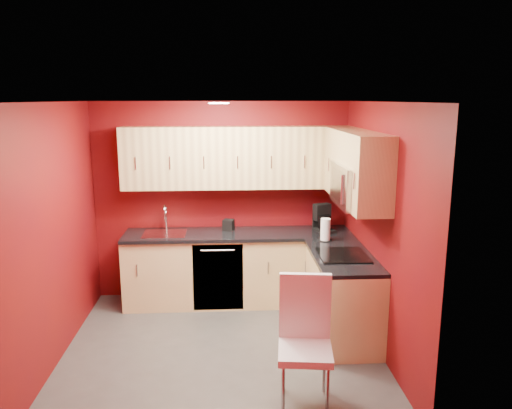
{
  "coord_description": "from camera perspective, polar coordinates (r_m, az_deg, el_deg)",
  "views": [
    {
      "loc": [
        0.07,
        -4.76,
        2.53
      ],
      "look_at": [
        0.38,
        0.55,
        1.4
      ],
      "focal_mm": 35.0,
      "sensor_mm": 36.0,
      "label": 1
    }
  ],
  "objects": [
    {
      "name": "wall_right",
      "position": [
        5.16,
        14.0,
        -2.72
      ],
      "size": [
        0.0,
        3.0,
        3.0
      ],
      "primitive_type": "plane",
      "rotation": [
        1.57,
        0.0,
        -1.57
      ],
      "color": "#640C09",
      "rests_on": "floor"
    },
    {
      "name": "paper_towel",
      "position": [
        5.84,
        7.94,
        -2.87
      ],
      "size": [
        0.16,
        0.16,
        0.26
      ],
      "primitive_type": null,
      "rotation": [
        0.0,
        0.0,
        0.06
      ],
      "color": "white",
      "rests_on": "countertop_right"
    },
    {
      "name": "downlight",
      "position": [
        5.06,
        -4.27,
        11.48
      ],
      "size": [
        0.2,
        0.2,
        0.01
      ],
      "primitive_type": "cylinder",
      "color": "white",
      "rests_on": "ceiling"
    },
    {
      "name": "countertop_right",
      "position": [
        5.39,
        9.86,
        -5.87
      ],
      "size": [
        0.63,
        1.27,
        0.04
      ],
      "primitive_type": "cube",
      "color": "black",
      "rests_on": "base_cabinets_right"
    },
    {
      "name": "wall_left",
      "position": [
        5.2,
        -22.03,
        -3.12
      ],
      "size": [
        0.0,
        3.0,
        3.0
      ],
      "primitive_type": "plane",
      "rotation": [
        1.57,
        0.0,
        1.57
      ],
      "color": "#640C09",
      "rests_on": "floor"
    },
    {
      "name": "floor",
      "position": [
        5.39,
        -3.89,
        -16.01
      ],
      "size": [
        3.2,
        3.2,
        0.0
      ],
      "primitive_type": "plane",
      "color": "#464341",
      "rests_on": "ground"
    },
    {
      "name": "countertop_back",
      "position": [
        6.16,
        -2.05,
        -3.41
      ],
      "size": [
        2.8,
        0.63,
        0.04
      ],
      "primitive_type": "cube",
      "color": "black",
      "rests_on": "base_cabinets_back"
    },
    {
      "name": "wall_front",
      "position": [
        3.5,
        -4.38,
        -9.48
      ],
      "size": [
        3.2,
        0.0,
        3.2
      ],
      "primitive_type": "plane",
      "rotation": [
        -1.57,
        0.0,
        0.0
      ],
      "color": "#640C09",
      "rests_on": "floor"
    },
    {
      "name": "dining_chair",
      "position": [
        4.29,
        5.64,
        -15.62
      ],
      "size": [
        0.49,
        0.51,
        1.09
      ],
      "primitive_type": null,
      "rotation": [
        0.0,
        0.0,
        -0.12
      ],
      "color": "silver",
      "rests_on": "floor"
    },
    {
      "name": "cooktop",
      "position": [
        5.35,
        9.9,
        -5.73
      ],
      "size": [
        0.5,
        0.55,
        0.01
      ],
      "primitive_type": "cube",
      "color": "black",
      "rests_on": "countertop_right"
    },
    {
      "name": "sink",
      "position": [
        6.22,
        -10.4,
        -2.96
      ],
      "size": [
        0.52,
        0.42,
        0.35
      ],
      "color": "silver",
      "rests_on": "countertop_back"
    },
    {
      "name": "microwave",
      "position": [
        5.2,
        11.41,
        2.15
      ],
      "size": [
        0.42,
        0.76,
        0.42
      ],
      "color": "silver",
      "rests_on": "upper_cabinets_right"
    },
    {
      "name": "napkin_holder",
      "position": [
        6.26,
        -3.17,
        -2.34
      ],
      "size": [
        0.16,
        0.16,
        0.14
      ],
      "primitive_type": null,
      "rotation": [
        0.0,
        0.0,
        -0.31
      ],
      "color": "black",
      "rests_on": "countertop_back"
    },
    {
      "name": "base_cabinets_back",
      "position": [
        6.32,
        -2.03,
        -7.36
      ],
      "size": [
        2.8,
        0.6,
        0.87
      ],
      "primitive_type": "cube",
      "color": "#EDCC87",
      "rests_on": "floor"
    },
    {
      "name": "upper_cabinets_back",
      "position": [
        6.12,
        -2.15,
        5.4
      ],
      "size": [
        2.8,
        0.35,
        0.75
      ],
      "primitive_type": "cube",
      "color": "#D7BC7A",
      "rests_on": "wall_back"
    },
    {
      "name": "wall_back",
      "position": [
        6.39,
        -3.94,
        0.43
      ],
      "size": [
        3.2,
        0.0,
        3.2
      ],
      "primitive_type": "plane",
      "rotation": [
        1.57,
        0.0,
        0.0
      ],
      "color": "#640C09",
      "rests_on": "floor"
    },
    {
      "name": "ceiling",
      "position": [
        4.76,
        -4.32,
        11.63
      ],
      "size": [
        3.2,
        3.2,
        0.0
      ],
      "primitive_type": "plane",
      "rotation": [
        3.14,
        0.0,
        0.0
      ],
      "color": "white",
      "rests_on": "wall_back"
    },
    {
      "name": "upper_cabinets_right",
      "position": [
        5.41,
        11.19,
        4.97
      ],
      "size": [
        0.35,
        1.55,
        0.75
      ],
      "color": "#D7BC7A",
      "rests_on": "wall_right"
    },
    {
      "name": "base_cabinets_right",
      "position": [
        5.56,
        9.8,
        -10.28
      ],
      "size": [
        0.6,
        1.3,
        0.87
      ],
      "primitive_type": "cube",
      "color": "#EDCC87",
      "rests_on": "floor"
    },
    {
      "name": "coffee_maker",
      "position": [
        6.21,
        7.85,
        -1.58
      ],
      "size": [
        0.29,
        0.33,
        0.34
      ],
      "primitive_type": null,
      "rotation": [
        0.0,
        0.0,
        0.36
      ],
      "color": "black",
      "rests_on": "countertop_back"
    },
    {
      "name": "dishwasher_front",
      "position": [
        6.04,
        -4.35,
        -8.3
      ],
      "size": [
        0.6,
        0.02,
        0.82
      ],
      "primitive_type": "cube",
      "color": "black",
      "rests_on": "base_cabinets_back"
    }
  ]
}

